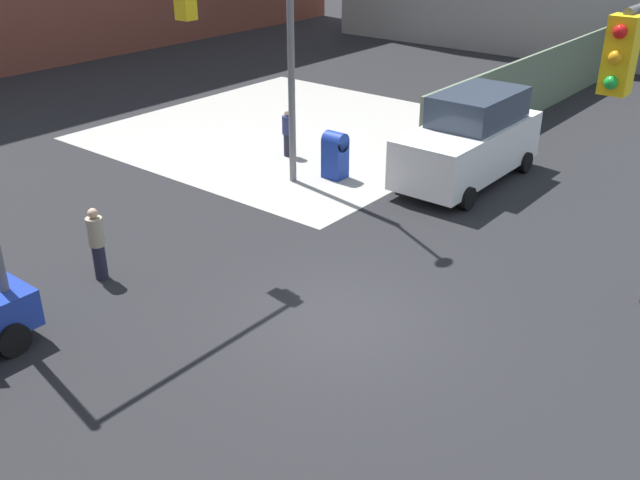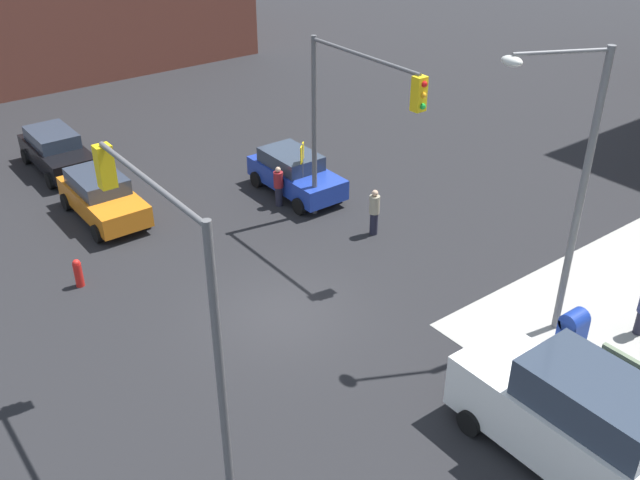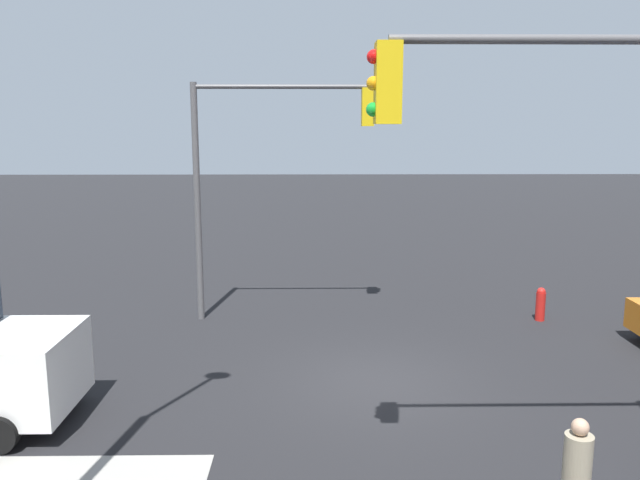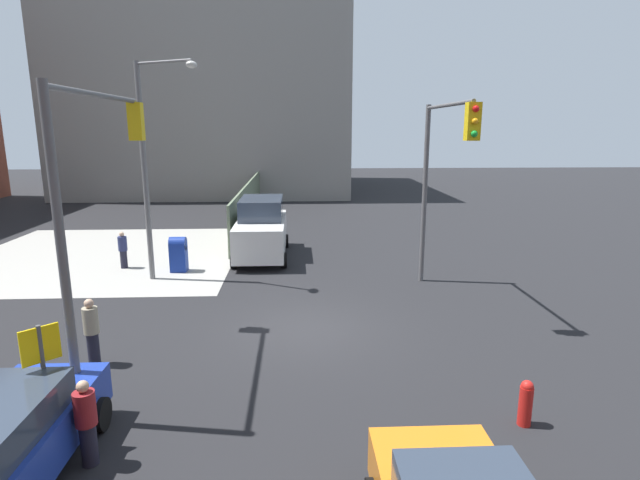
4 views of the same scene
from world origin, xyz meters
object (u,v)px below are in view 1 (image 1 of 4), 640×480
at_px(traffic_signal_nw_corner, 70,80).
at_px(street_lamp_corner, 295,20).
at_px(van_white_delivery, 470,139).
at_px(mailbox_blue, 335,153).
at_px(pedestrian_waiting, 288,133).
at_px(pedestrian_crossing, 97,243).

relative_size(traffic_signal_nw_corner, street_lamp_corner, 0.81).
bearing_deg(van_white_delivery, mailbox_blue, 125.65).
relative_size(traffic_signal_nw_corner, pedestrian_waiting, 4.22).
xyz_separation_m(street_lamp_corner, pedestrian_waiting, (1.77, 1.93, -3.91)).
distance_m(mailbox_blue, pedestrian_crossing, 8.20).
height_order(traffic_signal_nw_corner, pedestrian_waiting, traffic_signal_nw_corner).
xyz_separation_m(van_white_delivery, pedestrian_waiting, (-1.69, 5.60, -0.49)).
height_order(street_lamp_corner, pedestrian_crossing, street_lamp_corner).
distance_m(street_lamp_corner, van_white_delivery, 6.10).
height_order(street_lamp_corner, van_white_delivery, street_lamp_corner).
height_order(pedestrian_crossing, pedestrian_waiting, pedestrian_crossing).
bearing_deg(street_lamp_corner, van_white_delivery, -46.67).
xyz_separation_m(pedestrian_crossing, pedestrian_waiting, (8.80, 2.20, -0.09)).
distance_m(mailbox_blue, pedestrian_waiting, 2.47).
height_order(street_lamp_corner, pedestrian_waiting, street_lamp_corner).
bearing_deg(van_white_delivery, pedestrian_crossing, 162.05).
bearing_deg(pedestrian_crossing, van_white_delivery, -112.15).
bearing_deg(pedestrian_waiting, mailbox_blue, -156.62).
bearing_deg(mailbox_blue, street_lamp_corner, 158.03).
bearing_deg(pedestrian_crossing, pedestrian_waiting, -80.16).
relative_size(street_lamp_corner, pedestrian_crossing, 4.73).
bearing_deg(pedestrian_waiting, traffic_signal_nw_corner, 144.76).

